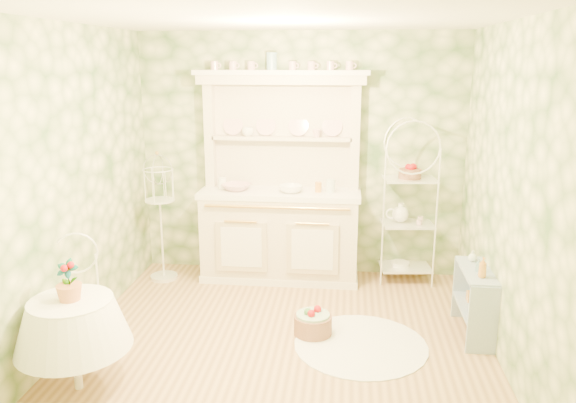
# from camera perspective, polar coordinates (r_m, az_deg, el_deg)

# --- Properties ---
(floor) EXTENTS (3.60, 3.60, 0.00)m
(floor) POSITION_cam_1_polar(r_m,az_deg,el_deg) (5.03, -0.64, -14.24)
(floor) COLOR tan
(floor) RESTS_ON ground
(ceiling) EXTENTS (3.60, 3.60, 0.00)m
(ceiling) POSITION_cam_1_polar(r_m,az_deg,el_deg) (4.43, -0.74, 18.15)
(ceiling) COLOR white
(ceiling) RESTS_ON floor
(wall_left) EXTENTS (3.60, 3.60, 0.00)m
(wall_left) POSITION_cam_1_polar(r_m,az_deg,el_deg) (5.08, -21.29, 1.35)
(wall_left) COLOR beige
(wall_left) RESTS_ON floor
(wall_right) EXTENTS (3.60, 3.60, 0.00)m
(wall_right) POSITION_cam_1_polar(r_m,az_deg,el_deg) (4.69, 21.73, 0.29)
(wall_right) COLOR beige
(wall_right) RESTS_ON floor
(wall_back) EXTENTS (3.60, 3.60, 0.00)m
(wall_back) POSITION_cam_1_polar(r_m,az_deg,el_deg) (6.30, 1.28, 4.66)
(wall_back) COLOR beige
(wall_back) RESTS_ON floor
(wall_front) EXTENTS (3.60, 3.60, 0.00)m
(wall_front) POSITION_cam_1_polar(r_m,az_deg,el_deg) (2.84, -5.06, -7.44)
(wall_front) COLOR beige
(wall_front) RESTS_ON floor
(kitchen_dresser) EXTENTS (1.87, 0.61, 2.29)m
(kitchen_dresser) POSITION_cam_1_polar(r_m,az_deg,el_deg) (6.08, -0.83, 2.35)
(kitchen_dresser) COLOR beige
(kitchen_dresser) RESTS_ON floor
(bakers_rack) EXTENTS (0.63, 0.48, 1.89)m
(bakers_rack) POSITION_cam_1_polar(r_m,az_deg,el_deg) (6.21, 12.16, 0.36)
(bakers_rack) COLOR white
(bakers_rack) RESTS_ON floor
(side_shelf) EXTENTS (0.26, 0.69, 0.59)m
(side_shelf) POSITION_cam_1_polar(r_m,az_deg,el_deg) (5.32, 18.40, -9.78)
(side_shelf) COLOR #95AABF
(side_shelf) RESTS_ON floor
(round_table) EXTENTS (0.70, 0.70, 0.68)m
(round_table) POSITION_cam_1_polar(r_m,az_deg,el_deg) (4.55, -20.82, -13.66)
(round_table) COLOR white
(round_table) RESTS_ON floor
(cafe_chair) EXTENTS (0.51, 0.51, 0.85)m
(cafe_chair) POSITION_cam_1_polar(r_m,az_deg,el_deg) (4.96, -21.22, -10.19)
(cafe_chair) COLOR white
(cafe_chair) RESTS_ON floor
(birdcage_stand) EXTENTS (0.34, 0.34, 1.41)m
(birdcage_stand) POSITION_cam_1_polar(r_m,az_deg,el_deg) (6.32, -12.80, -1.69)
(birdcage_stand) COLOR white
(birdcage_stand) RESTS_ON floor
(floor_basket) EXTENTS (0.43, 0.43, 0.24)m
(floor_basket) POSITION_cam_1_polar(r_m,az_deg,el_deg) (5.13, 2.54, -12.12)
(floor_basket) COLOR #8F6148
(floor_basket) RESTS_ON floor
(lace_rug) EXTENTS (1.50, 1.50, 0.01)m
(lace_rug) POSITION_cam_1_polar(r_m,az_deg,el_deg) (5.04, 7.39, -14.23)
(lace_rug) COLOR white
(lace_rug) RESTS_ON floor
(bowl_floral) EXTENTS (0.38, 0.38, 0.07)m
(bowl_floral) POSITION_cam_1_polar(r_m,az_deg,el_deg) (6.16, -5.26, 1.22)
(bowl_floral) COLOR white
(bowl_floral) RESTS_ON kitchen_dresser
(bowl_white) EXTENTS (0.31, 0.31, 0.08)m
(bowl_white) POSITION_cam_1_polar(r_m,az_deg,el_deg) (6.03, 0.30, 0.99)
(bowl_white) COLOR white
(bowl_white) RESTS_ON kitchen_dresser
(cup_left) EXTENTS (0.14, 0.14, 0.10)m
(cup_left) POSITION_cam_1_polar(r_m,az_deg,el_deg) (6.21, -4.11, 6.91)
(cup_left) COLOR white
(cup_left) RESTS_ON kitchen_dresser
(cup_right) EXTENTS (0.11, 0.11, 0.09)m
(cup_right) POSITION_cam_1_polar(r_m,az_deg,el_deg) (6.12, 2.94, 6.82)
(cup_right) COLOR white
(cup_right) RESTS_ON kitchen_dresser
(potted_geranium) EXTENTS (0.16, 0.11, 0.30)m
(potted_geranium) POSITION_cam_1_polar(r_m,az_deg,el_deg) (4.35, -21.39, -7.63)
(potted_geranium) COLOR #3F7238
(potted_geranium) RESTS_ON round_table
(bottle_amber) EXTENTS (0.08, 0.08, 0.18)m
(bottle_amber) POSITION_cam_1_polar(r_m,az_deg,el_deg) (5.02, 19.15, -6.57)
(bottle_amber) COLOR orange
(bottle_amber) RESTS_ON side_shelf
(bottle_blue) EXTENTS (0.06, 0.06, 0.11)m
(bottle_blue) POSITION_cam_1_polar(r_m,az_deg,el_deg) (5.16, 18.78, -6.31)
(bottle_blue) COLOR #80ACBD
(bottle_blue) RESTS_ON side_shelf
(bottle_glass) EXTENTS (0.10, 0.10, 0.10)m
(bottle_glass) POSITION_cam_1_polar(r_m,az_deg,el_deg) (5.39, 18.23, -5.47)
(bottle_glass) COLOR silver
(bottle_glass) RESTS_ON side_shelf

